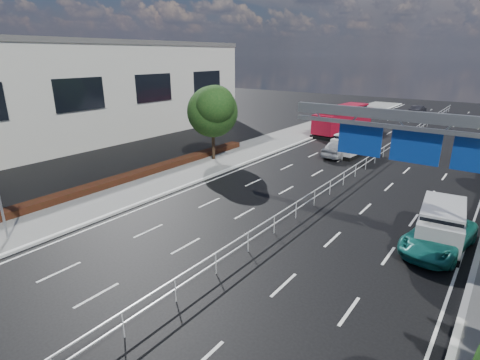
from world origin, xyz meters
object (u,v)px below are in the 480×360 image
Objects in this scene: white_minivan at (352,144)px; red_bus at (343,119)px; overhead_gantry at (435,143)px; silver_minivan at (441,223)px; near_car_dark at (418,110)px; parked_car_teal at (438,236)px; near_car_silver at (339,148)px.

white_minivan is 0.46× the size of red_bus.
overhead_gantry reaches higher than silver_minivan.
parked_car_teal is (10.75, -45.45, -0.02)m from near_car_dark.
white_minivan is at bearing 93.73° from near_car_dark.
near_car_dark is 46.70m from parked_car_teal.
parked_car_teal is at bearing -51.49° from white_minivan.
red_bus is 28.00m from silver_minivan.
near_car_dark is (-0.70, 30.21, -0.30)m from white_minivan.
silver_minivan is at bearing -49.87° from white_minivan.
red_bus is (-14.24, 26.82, -3.93)m from overhead_gantry.
white_minivan is 30.22m from near_car_dark.
parked_car_teal is (14.80, -24.87, -0.95)m from red_bus.
parked_car_teal is at bearing -90.46° from silver_minivan.
parked_car_teal is at bearing 74.07° from overhead_gantry.
red_bus is 20.99m from near_car_dark.
red_bus is 28.95m from parked_car_teal.
overhead_gantry is 5.53m from silver_minivan.
near_car_dark is 0.90× the size of silver_minivan.
parked_car_teal is (10.80, -14.03, -0.08)m from near_car_silver.
overhead_gantry is at bearing -98.27° from parked_car_teal.
overhead_gantry reaches higher than red_bus.
red_bus reaches higher than silver_minivan.
white_minivan is at bearing -121.65° from near_car_silver.
red_bus reaches higher than near_car_silver.
red_bus is 11.59m from near_car_silver.
near_car_silver is 0.95× the size of silver_minivan.
silver_minivan is (14.69, -23.82, -0.70)m from red_bus.
near_car_silver reaches higher than near_car_dark.
near_car_dark reaches higher than parked_car_teal.
overhead_gantry is 1.97× the size of parked_car_teal.
overhead_gantry is 19.58m from near_car_silver.
overhead_gantry reaches higher than white_minivan.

